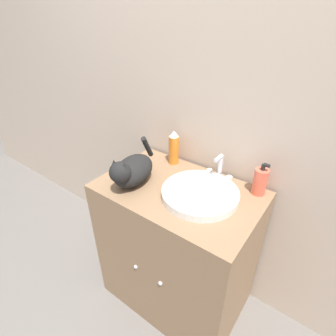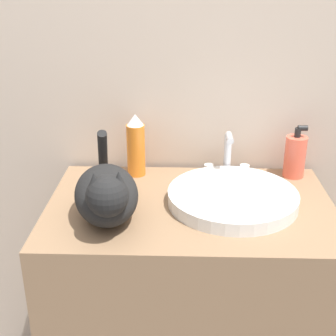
{
  "view_description": "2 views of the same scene",
  "coord_description": "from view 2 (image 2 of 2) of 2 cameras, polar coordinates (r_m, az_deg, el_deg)",
  "views": [
    {
      "loc": [
        0.61,
        -0.65,
        1.67
      ],
      "look_at": [
        -0.07,
        0.27,
        0.98
      ],
      "focal_mm": 28.0,
      "sensor_mm": 36.0,
      "label": 1
    },
    {
      "loc": [
        -0.03,
        -0.94,
        1.52
      ],
      "look_at": [
        -0.07,
        0.26,
        1.0
      ],
      "focal_mm": 50.0,
      "sensor_mm": 36.0,
      "label": 2
    }
  ],
  "objects": [
    {
      "name": "sink_basin",
      "position": [
        1.38,
        7.87,
        -3.57
      ],
      "size": [
        0.38,
        0.38,
        0.04
      ],
      "color": "white",
      "rests_on": "vanity_cabinet"
    },
    {
      "name": "vanity_cabinet",
      "position": [
        1.62,
        2.45,
        -18.25
      ],
      "size": [
        0.84,
        0.55,
        0.88
      ],
      "color": "#8C6B4C",
      "rests_on": "ground_plane"
    },
    {
      "name": "soap_bottle",
      "position": [
        1.58,
        15.23,
        1.44
      ],
      "size": [
        0.07,
        0.07,
        0.18
      ],
      "color": "#EF6047",
      "rests_on": "vanity_cabinet"
    },
    {
      "name": "wall_back",
      "position": [
        1.55,
        2.88,
        13.42
      ],
      "size": [
        6.0,
        0.05,
        2.5
      ],
      "color": "#C6B29E",
      "rests_on": "ground_plane"
    },
    {
      "name": "cat",
      "position": [
        1.26,
        -7.51,
        -3.1
      ],
      "size": [
        0.22,
        0.38,
        0.21
      ],
      "rotation": [
        0.0,
        0.0,
        -1.37
      ],
      "color": "black",
      "rests_on": "vanity_cabinet"
    },
    {
      "name": "faucet",
      "position": [
        1.54,
        7.26,
        1.21
      ],
      "size": [
        0.15,
        0.08,
        0.15
      ],
      "color": "silver",
      "rests_on": "vanity_cabinet"
    },
    {
      "name": "spray_bottle",
      "position": [
        1.53,
        -3.94,
        2.71
      ],
      "size": [
        0.06,
        0.06,
        0.21
      ],
      "color": "orange",
      "rests_on": "vanity_cabinet"
    }
  ]
}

